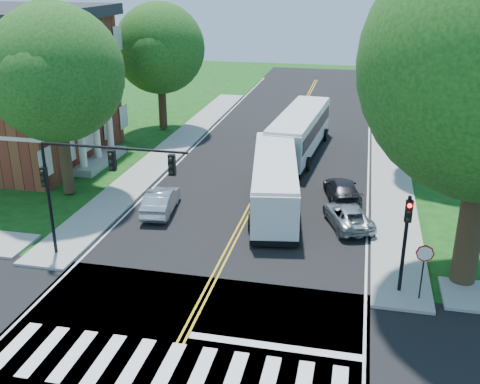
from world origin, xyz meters
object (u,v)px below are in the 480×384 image
(signal_nw, at_px, (91,175))
(hatchback, at_px, (161,201))
(bus_follow, at_px, (300,132))
(suv, at_px, (348,216))
(signal_ne, at_px, (406,232))
(bus_lead, at_px, (275,181))
(dark_sedan, at_px, (342,190))

(signal_nw, height_order, hatchback, signal_nw)
(signal_nw, bearing_deg, bus_follow, 68.87)
(signal_nw, xyz_separation_m, hatchback, (0.93, 6.17, -3.67))
(suv, bearing_deg, bus_follow, -91.28)
(signal_ne, bearing_deg, bus_lead, 128.76)
(bus_lead, bearing_deg, hatchback, 11.82)
(hatchback, bearing_deg, bus_follow, -123.60)
(signal_nw, xyz_separation_m, bus_lead, (7.18, 8.57, -2.80))
(suv, relative_size, dark_sedan, 0.95)
(signal_ne, relative_size, suv, 1.03)
(signal_ne, bearing_deg, bus_follow, 109.25)
(signal_ne, bearing_deg, suv, 110.65)
(hatchback, xyz_separation_m, dark_sedan, (10.16, 4.15, -0.04))
(signal_nw, xyz_separation_m, suv, (11.57, 6.62, -3.77))
(signal_nw, height_order, bus_follow, signal_nw)
(signal_nw, bearing_deg, dark_sedan, 42.92)
(signal_ne, height_order, dark_sedan, signal_ne)
(bus_follow, height_order, suv, bus_follow)
(signal_ne, distance_m, hatchback, 14.67)
(signal_ne, xyz_separation_m, suv, (-2.49, 6.61, -2.36))
(hatchback, distance_m, dark_sedan, 10.98)
(bus_lead, distance_m, dark_sedan, 4.37)
(bus_follow, height_order, hatchback, bus_follow)
(signal_ne, relative_size, hatchback, 1.04)
(bus_follow, bearing_deg, signal_nw, 73.37)
(signal_ne, bearing_deg, dark_sedan, 106.06)
(hatchback, height_order, suv, hatchback)
(dark_sedan, bearing_deg, hatchback, 9.77)
(signal_ne, height_order, hatchback, signal_ne)
(signal_nw, relative_size, hatchback, 1.69)
(bus_lead, bearing_deg, bus_follow, -100.28)
(bus_follow, relative_size, suv, 2.93)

